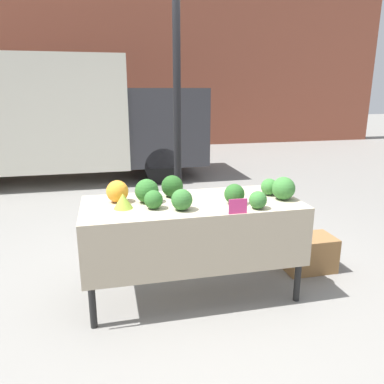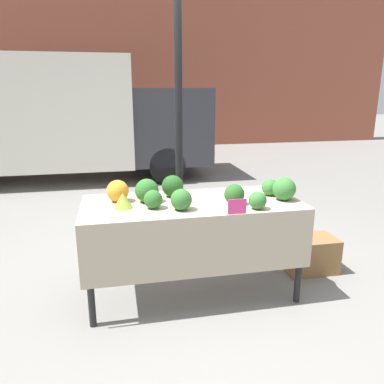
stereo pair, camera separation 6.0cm
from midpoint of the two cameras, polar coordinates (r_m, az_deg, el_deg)
ground_plane at (r=3.26m, az=0.54°, el=-14.98°), size 40.00×40.00×0.00m
building_facade at (r=11.48m, az=-9.25°, el=20.00°), size 16.00×0.60×5.22m
tent_pole at (r=3.47m, az=-1.52°, el=10.40°), size 0.07×0.07×2.69m
parked_truck at (r=7.41m, az=-20.40°, el=10.81°), size 5.34×1.88×2.21m
market_table at (r=2.92m, az=0.83°, el=-3.89°), size 1.71×0.74×0.79m
orange_cauliflower at (r=2.98m, az=-10.70°, el=0.15°), size 0.17×0.17×0.17m
romanesco_head at (r=2.82m, az=-9.89°, el=-1.30°), size 0.14×0.14×0.11m
broccoli_head_0 at (r=2.72m, az=-1.02°, el=-1.17°), size 0.16×0.16×0.16m
broccoli_head_1 at (r=2.93m, az=-6.31°, el=0.21°), size 0.19×0.19×0.19m
broccoli_head_2 at (r=2.88m, az=7.05°, el=-0.34°), size 0.16×0.16×0.16m
broccoli_head_3 at (r=3.17m, az=12.33°, el=0.71°), size 0.14×0.14×0.14m
broccoli_head_4 at (r=2.80m, az=10.58°, el=-1.26°), size 0.13×0.13×0.13m
broccoli_head_5 at (r=3.06m, az=14.41°, el=0.47°), size 0.18×0.18×0.18m
broccoli_head_6 at (r=2.77m, az=-5.33°, el=-1.12°), size 0.14×0.14×0.14m
broccoli_head_7 at (r=3.07m, az=-2.41°, el=0.91°), size 0.18×0.18×0.18m
price_sign at (r=2.66m, az=7.54°, el=-2.23°), size 0.14×0.01×0.11m
produce_crate at (r=3.72m, az=18.00°, el=-9.00°), size 0.46×0.31×0.33m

